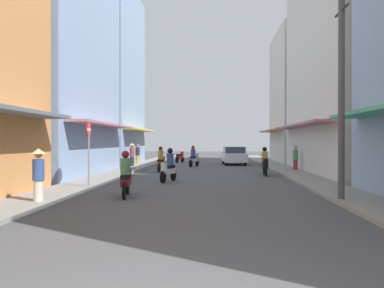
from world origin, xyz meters
TOP-DOWN VIEW (x-y plane):
  - ground_plane at (0.00, 19.66)m, footprint 104.11×104.11m
  - sidewalk_left at (-5.07, 19.66)m, footprint 1.73×55.32m
  - sidewalk_right at (5.07, 19.66)m, footprint 1.73×55.32m
  - building_left_mid at (-8.93, 18.24)m, footprint 7.05×10.75m
  - building_left_far at (-8.93, 28.82)m, footprint 7.05×9.52m
  - building_right_mid at (8.93, 20.27)m, footprint 7.05×13.66m
  - building_right_far at (8.93, 32.24)m, footprint 7.05×8.64m
  - motorbike_silver at (-0.99, 26.34)m, footprint 0.77×1.74m
  - motorbike_black at (3.34, 18.97)m, footprint 0.55×1.81m
  - motorbike_orange at (-2.76, 21.32)m, footprint 0.55×1.81m
  - motorbike_white at (-1.57, 15.06)m, footprint 0.70×1.76m
  - motorbike_red at (-2.51, 32.04)m, footprint 0.74×1.75m
  - motorbike_maroon at (-2.44, 9.95)m, footprint 0.55×1.81m
  - parked_car at (2.11, 29.24)m, footprint 1.99×4.19m
  - pedestrian_crossing at (5.54, 21.68)m, footprint 0.44×0.44m
  - pedestrian_midway at (-4.63, 8.02)m, footprint 0.44×0.44m
  - pedestrian_far at (-5.30, 24.77)m, footprint 0.44×0.44m
  - pedestrian_foreground at (-5.59, 28.31)m, footprint 0.34×0.34m
  - utility_pole at (4.45, 9.02)m, footprint 0.20×1.20m
  - street_sign_no_entry at (-4.35, 11.93)m, footprint 0.07×0.60m

SIDE VIEW (x-z plane):
  - ground_plane at x=0.00m, z-range 0.00..0.00m
  - sidewalk_left at x=-5.07m, z-range 0.00..0.12m
  - sidewalk_right at x=5.07m, z-range 0.00..0.12m
  - motorbike_red at x=-2.51m, z-range 0.02..0.99m
  - motorbike_silver at x=-0.99m, z-range -0.09..1.49m
  - motorbike_black at x=3.34m, z-range -0.09..1.49m
  - motorbike_orange at x=-2.76m, z-range -0.09..1.49m
  - motorbike_white at x=-1.57m, z-range -0.09..1.49m
  - motorbike_maroon at x=-2.44m, z-range -0.09..1.49m
  - parked_car at x=2.11m, z-range 0.01..1.46m
  - pedestrian_foreground at x=-5.59m, z-range 0.00..1.68m
  - pedestrian_crossing at x=5.54m, z-range 0.11..1.78m
  - pedestrian_midway at x=-4.63m, z-range 0.11..1.79m
  - pedestrian_far at x=-5.30m, z-range 0.11..1.87m
  - street_sign_no_entry at x=-4.35m, z-range 0.39..3.04m
  - utility_pole at x=4.45m, z-range 0.08..6.58m
  - building_right_far at x=8.93m, z-range -0.01..11.38m
  - building_left_mid at x=-8.93m, z-range -0.01..11.84m
  - building_right_mid at x=8.93m, z-range -0.01..13.06m
  - building_left_far at x=-8.93m, z-range -0.01..14.20m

